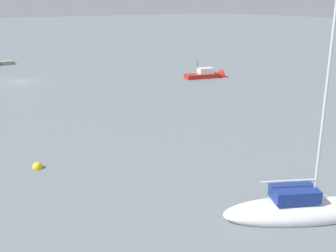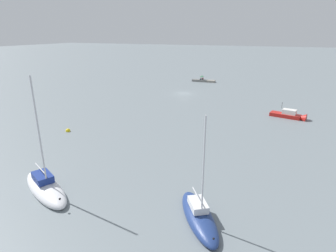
{
  "view_description": "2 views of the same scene",
  "coord_description": "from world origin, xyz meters",
  "px_view_note": "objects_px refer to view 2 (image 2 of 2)",
  "views": [
    {
      "loc": [
        14.13,
        60.06,
        11.12
      ],
      "look_at": [
        -1.18,
        37.0,
        2.57
      ],
      "focal_mm": 43.31,
      "sensor_mm": 36.0,
      "label": 1
    },
    {
      "loc": [
        -22.46,
        65.18,
        14.67
      ],
      "look_at": [
        -7.12,
        27.78,
        0.99
      ],
      "focal_mm": 29.99,
      "sensor_mm": 36.0,
      "label": 2
    }
  ],
  "objects_px": {
    "person_seated_maroon_left": "(203,79)",
    "umbrella_open_green": "(202,76)",
    "person_seated_grey_right": "(201,79)",
    "motorboat_red_near": "(291,116)",
    "sailboat_navy_near": "(199,216)",
    "sailboat_white_mid": "(45,187)",
    "mooring_buoy_mid": "(68,131)"
  },
  "relations": [
    {
      "from": "motorboat_red_near",
      "to": "person_seated_grey_right",
      "type": "bearing_deg",
      "value": -127.46
    },
    {
      "from": "sailboat_navy_near",
      "to": "motorboat_red_near",
      "type": "distance_m",
      "value": 34.45
    },
    {
      "from": "person_seated_grey_right",
      "to": "umbrella_open_green",
      "type": "height_order",
      "value": "umbrella_open_green"
    },
    {
      "from": "person_seated_grey_right",
      "to": "mooring_buoy_mid",
      "type": "xyz_separation_m",
      "value": [
        6.46,
        51.46,
        -0.75
      ]
    },
    {
      "from": "person_seated_maroon_left",
      "to": "sailboat_white_mid",
      "type": "height_order",
      "value": "sailboat_white_mid"
    },
    {
      "from": "person_seated_grey_right",
      "to": "motorboat_red_near",
      "type": "relative_size",
      "value": 0.12
    },
    {
      "from": "umbrella_open_green",
      "to": "sailboat_navy_near",
      "type": "height_order",
      "value": "sailboat_navy_near"
    },
    {
      "from": "sailboat_white_mid",
      "to": "motorboat_red_near",
      "type": "distance_m",
      "value": 41.51
    },
    {
      "from": "umbrella_open_green",
      "to": "motorboat_red_near",
      "type": "relative_size",
      "value": 0.2
    },
    {
      "from": "sailboat_navy_near",
      "to": "sailboat_white_mid",
      "type": "bearing_deg",
      "value": -27.78
    },
    {
      "from": "umbrella_open_green",
      "to": "motorboat_red_near",
      "type": "height_order",
      "value": "motorboat_red_near"
    },
    {
      "from": "umbrella_open_green",
      "to": "mooring_buoy_mid",
      "type": "height_order",
      "value": "umbrella_open_green"
    },
    {
      "from": "sailboat_navy_near",
      "to": "sailboat_white_mid",
      "type": "relative_size",
      "value": 0.81
    },
    {
      "from": "person_seated_grey_right",
      "to": "sailboat_white_mid",
      "type": "height_order",
      "value": "sailboat_white_mid"
    },
    {
      "from": "person_seated_maroon_left",
      "to": "umbrella_open_green",
      "type": "bearing_deg",
      "value": 18.4
    },
    {
      "from": "umbrella_open_green",
      "to": "sailboat_white_mid",
      "type": "bearing_deg",
      "value": 92.69
    },
    {
      "from": "motorboat_red_near",
      "to": "mooring_buoy_mid",
      "type": "relative_size",
      "value": 9.22
    },
    {
      "from": "motorboat_red_near",
      "to": "umbrella_open_green",
      "type": "bearing_deg",
      "value": -127.95
    },
    {
      "from": "umbrella_open_green",
      "to": "sailboat_navy_near",
      "type": "relative_size",
      "value": 0.13
    },
    {
      "from": "sailboat_white_mid",
      "to": "mooring_buoy_mid",
      "type": "bearing_deg",
      "value": -118.49
    },
    {
      "from": "sailboat_white_mid",
      "to": "mooring_buoy_mid",
      "type": "xyz_separation_m",
      "value": [
        9.85,
        -14.41,
        -0.3
      ]
    },
    {
      "from": "person_seated_maroon_left",
      "to": "sailboat_navy_near",
      "type": "height_order",
      "value": "sailboat_navy_near"
    },
    {
      "from": "person_seated_maroon_left",
      "to": "person_seated_grey_right",
      "type": "height_order",
      "value": "same"
    },
    {
      "from": "mooring_buoy_mid",
      "to": "person_seated_grey_right",
      "type": "bearing_deg",
      "value": -97.15
    },
    {
      "from": "mooring_buoy_mid",
      "to": "sailboat_navy_near",
      "type": "bearing_deg",
      "value": 152.39
    },
    {
      "from": "umbrella_open_green",
      "to": "sailboat_white_mid",
      "type": "height_order",
      "value": "sailboat_white_mid"
    },
    {
      "from": "sailboat_navy_near",
      "to": "mooring_buoy_mid",
      "type": "xyz_separation_m",
      "value": [
        24.75,
        -12.94,
        -0.24
      ]
    },
    {
      "from": "motorboat_red_near",
      "to": "person_seated_maroon_left",
      "type": "bearing_deg",
      "value": -128.3
    },
    {
      "from": "mooring_buoy_mid",
      "to": "sailboat_white_mid",
      "type": "bearing_deg",
      "value": 124.35
    },
    {
      "from": "motorboat_red_near",
      "to": "sailboat_navy_near",
      "type": "bearing_deg",
      "value": 0.9
    },
    {
      "from": "mooring_buoy_mid",
      "to": "motorboat_red_near",
      "type": "bearing_deg",
      "value": -146.96
    },
    {
      "from": "person_seated_grey_right",
      "to": "umbrella_open_green",
      "type": "xyz_separation_m",
      "value": [
        -0.29,
        -0.18,
        0.86
      ]
    }
  ]
}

